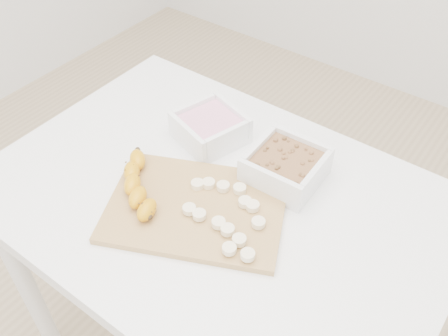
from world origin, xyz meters
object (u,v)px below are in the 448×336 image
Objects in this scene: bowl_yogurt at (210,127)px; bowl_granola at (286,166)px; table at (216,224)px; banana at (139,186)px; cutting_board at (196,208)px.

bowl_granola reaches higher than bowl_yogurt.
table is 0.21m from banana.
table is at bearing 82.09° from cutting_board.
bowl_yogurt is 0.24m from banana.
table is 6.28× the size of bowl_granola.
bowl_granola is (0.09, 0.13, 0.13)m from table.
banana is (-0.12, -0.04, 0.02)m from cutting_board.
bowl_yogurt is 0.50× the size of cutting_board.
bowl_granola is at bearing 7.38° from banana.
cutting_board is at bearing -59.70° from bowl_yogurt.
banana is at bearing -90.82° from bowl_yogurt.
bowl_yogurt reaches higher than banana.
bowl_yogurt is (-0.13, 0.15, 0.13)m from table.
cutting_board is (-0.10, -0.19, -0.03)m from bowl_granola.
bowl_yogurt is at bearing 120.30° from cutting_board.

